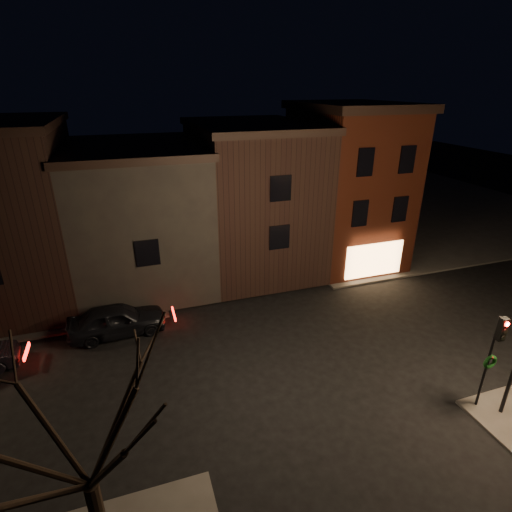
# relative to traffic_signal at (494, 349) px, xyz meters

# --- Properties ---
(ground) EXTENTS (120.00, 120.00, 0.00)m
(ground) POSITION_rel_traffic_signal_xyz_m (-5.60, 5.51, -2.81)
(ground) COLOR black
(ground) RESTS_ON ground
(sidewalk_far_right) EXTENTS (30.00, 30.00, 0.12)m
(sidewalk_far_right) POSITION_rel_traffic_signal_xyz_m (14.40, 25.51, -2.75)
(sidewalk_far_right) COLOR #2D2B28
(sidewalk_far_right) RESTS_ON ground
(corner_building) EXTENTS (6.50, 8.50, 10.50)m
(corner_building) POSITION_rel_traffic_signal_xyz_m (2.40, 14.98, 2.59)
(corner_building) COLOR #40160B
(corner_building) RESTS_ON ground
(row_building_a) EXTENTS (7.30, 10.30, 9.40)m
(row_building_a) POSITION_rel_traffic_signal_xyz_m (-4.10, 16.01, 2.03)
(row_building_a) COLOR black
(row_building_a) RESTS_ON ground
(row_building_b) EXTENTS (7.80, 10.30, 8.40)m
(row_building_b) POSITION_rel_traffic_signal_xyz_m (-11.35, 16.01, 1.53)
(row_building_b) COLOR black
(row_building_b) RESTS_ON ground
(row_building_c) EXTENTS (7.30, 10.30, 9.90)m
(row_building_c) POSITION_rel_traffic_signal_xyz_m (-18.60, 16.01, 2.28)
(row_building_c) COLOR black
(row_building_c) RESTS_ON ground
(traffic_signal) EXTENTS (0.58, 0.38, 4.05)m
(traffic_signal) POSITION_rel_traffic_signal_xyz_m (0.00, 0.00, 0.00)
(traffic_signal) COLOR black
(traffic_signal) RESTS_ON sidewalk_near_right
(bare_tree_left) EXTENTS (5.60, 5.60, 7.50)m
(bare_tree_left) POSITION_rel_traffic_signal_xyz_m (-13.60, -1.49, 2.63)
(bare_tree_left) COLOR black
(bare_tree_left) RESTS_ON sidewalk_near_left
(parked_car_a) EXTENTS (4.79, 2.12, 1.60)m
(parked_car_a) POSITION_rel_traffic_signal_xyz_m (-13.23, 9.79, -2.01)
(parked_car_a) COLOR black
(parked_car_a) RESTS_ON ground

